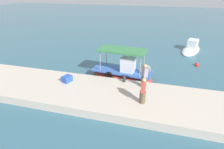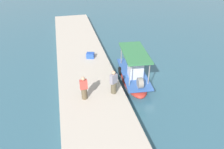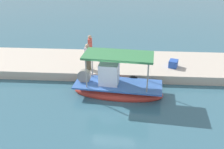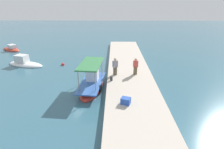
% 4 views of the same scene
% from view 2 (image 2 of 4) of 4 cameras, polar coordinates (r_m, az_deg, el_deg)
% --- Properties ---
extents(ground_plane, '(120.00, 120.00, 0.00)m').
position_cam_2_polar(ground_plane, '(17.53, 7.46, -1.46)').
color(ground_plane, '#366274').
extents(dock_quay, '(36.00, 4.56, 0.58)m').
position_cam_2_polar(dock_quay, '(16.49, -6.33, -2.53)').
color(dock_quay, beige).
rests_on(dock_quay, ground_plane).
extents(main_fishing_boat, '(5.50, 2.38, 2.88)m').
position_cam_2_polar(main_fishing_boat, '(17.18, 5.83, -0.24)').
color(main_fishing_boat, red).
rests_on(main_fishing_boat, ground_plane).
extents(fisherman_near_bollard, '(0.54, 0.57, 1.78)m').
position_cam_2_polar(fisherman_near_bollard, '(14.52, 0.45, -2.35)').
color(fisherman_near_bollard, brown).
rests_on(fisherman_near_bollard, dock_quay).
extents(fisherman_by_crate, '(0.40, 0.50, 1.73)m').
position_cam_2_polar(fisherman_by_crate, '(14.13, -7.61, -3.87)').
color(fisherman_by_crate, brown).
rests_on(fisherman_by_crate, dock_quay).
extents(mooring_bollard, '(0.24, 0.24, 0.46)m').
position_cam_2_polar(mooring_bollard, '(16.14, 0.39, -0.93)').
color(mooring_bollard, '#2D2D33').
rests_on(mooring_bollard, dock_quay).
extents(cargo_crate, '(0.74, 0.82, 0.48)m').
position_cam_2_polar(cargo_crate, '(19.57, -5.88, 5.16)').
color(cargo_crate, blue).
rests_on(cargo_crate, dock_quay).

